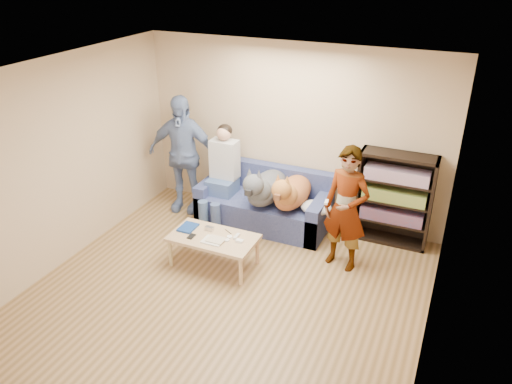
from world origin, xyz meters
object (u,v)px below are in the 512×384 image
at_px(notebook_blue, 188,227).
at_px(bookshelf, 394,197).
at_px(coffee_table, 213,240).
at_px(person_standing_right, 346,209).
at_px(dog_gray, 265,188).
at_px(person_seated, 222,171).
at_px(sofa, 265,205).
at_px(camera_silver, 209,228).
at_px(dog_tan, 291,192).
at_px(person_standing_left, 182,154).

height_order(notebook_blue, bookshelf, bookshelf).
bearing_deg(coffee_table, person_standing_right, 24.02).
bearing_deg(bookshelf, person_standing_right, -117.85).
height_order(notebook_blue, dog_gray, dog_gray).
height_order(person_standing_right, coffee_table, person_standing_right).
relative_size(notebook_blue, person_seated, 0.18).
relative_size(notebook_blue, sofa, 0.14).
bearing_deg(person_seated, person_standing_right, -14.15).
bearing_deg(person_standing_right, dog_gray, 173.91).
bearing_deg(camera_silver, coffee_table, -45.00).
height_order(dog_gray, bookshelf, bookshelf).
height_order(notebook_blue, dog_tan, dog_tan).
relative_size(person_standing_right, notebook_blue, 6.24).
distance_m(camera_silver, sofa, 1.22).
bearing_deg(dog_tan, dog_gray, -174.95).
relative_size(camera_silver, bookshelf, 0.08).
bearing_deg(dog_tan, person_seated, 178.17).
height_order(person_standing_right, person_standing_left, person_standing_left).
bearing_deg(camera_silver, dog_gray, 69.90).
height_order(camera_silver, bookshelf, bookshelf).
relative_size(person_standing_left, camera_silver, 16.58).
bearing_deg(person_standing_right, person_standing_left, -178.53).
distance_m(notebook_blue, bookshelf, 2.80).
relative_size(sofa, person_seated, 1.29).
bearing_deg(sofa, person_standing_left, -175.72).
bearing_deg(person_standing_left, camera_silver, -55.70).
height_order(person_standing_left, notebook_blue, person_standing_left).
relative_size(notebook_blue, coffee_table, 0.24).
xyz_separation_m(person_standing_left, camera_silver, (1.03, -1.08, -0.47)).
height_order(person_seated, dog_tan, person_seated).
distance_m(notebook_blue, camera_silver, 0.29).
bearing_deg(sofa, dog_gray, -68.53).
distance_m(person_seated, dog_gray, 0.73).
bearing_deg(camera_silver, person_standing_right, 18.74).
bearing_deg(bookshelf, sofa, -172.60).
relative_size(person_seated, dog_gray, 1.15).
relative_size(sofa, dog_tan, 1.61).
xyz_separation_m(notebook_blue, sofa, (0.56, 1.25, -0.15)).
xyz_separation_m(coffee_table, bookshelf, (1.96, 1.53, 0.31)).
bearing_deg(coffee_table, dog_gray, 77.73).
distance_m(notebook_blue, dog_tan, 1.51).
bearing_deg(coffee_table, dog_tan, 61.54).
bearing_deg(bookshelf, person_standing_left, -173.91).
distance_m(camera_silver, dog_tan, 1.27).
relative_size(dog_tan, bookshelf, 0.91).
height_order(notebook_blue, coffee_table, notebook_blue).
distance_m(dog_gray, bookshelf, 1.78).
bearing_deg(person_standing_right, dog_tan, 165.17).
relative_size(camera_silver, dog_tan, 0.09).
height_order(person_standing_left, bookshelf, person_standing_left).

